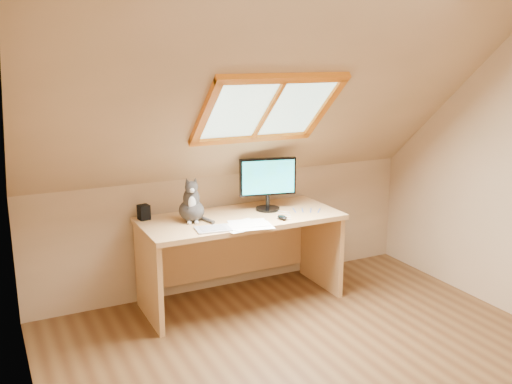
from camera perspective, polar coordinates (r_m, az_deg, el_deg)
ground at (r=3.82m, az=8.63°, el=-18.28°), size 3.50×3.50×0.00m
room_shell at (r=3.22m, az=10.49°, el=3.05°), size 3.52×3.52×2.41m
desk at (r=4.72m, az=-1.88°, el=-4.83°), size 1.61×0.71×0.74m
monitor at (r=4.70m, az=1.19°, el=1.17°), size 0.47×0.20×0.44m
cat at (r=4.45m, az=-6.47°, el=-1.33°), size 0.25×0.28×0.36m
desk_speaker at (r=4.56m, az=-11.16°, el=-2.00°), size 0.10×0.10×0.12m
graphics_tablet at (r=4.25m, az=-4.32°, el=-3.70°), size 0.28×0.21×0.01m
mouse at (r=4.50m, az=2.64°, el=-2.56°), size 0.07×0.11×0.03m
papers at (r=4.32m, az=-1.41°, el=-3.42°), size 0.35×0.30×0.01m
cables at (r=4.69m, az=4.22°, el=-2.03°), size 0.51×0.26×0.01m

